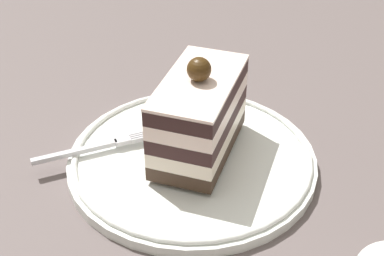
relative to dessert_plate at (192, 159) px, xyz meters
The scene contains 4 objects.
ground_plane 0.03m from the dessert_plate, 105.72° to the left, with size 2.40×2.40×0.00m, color #5B504F.
dessert_plate is the anchor object (origin of this frame).
cake_slice 0.05m from the dessert_plate, 69.08° to the left, with size 0.08×0.13×0.10m.
fork 0.09m from the dessert_plate, 159.74° to the right, with size 0.10×0.10×0.00m.
Camera 1 is at (0.19, -0.42, 0.35)m, focal length 51.44 mm.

